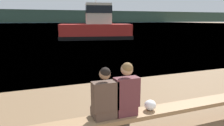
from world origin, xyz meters
TOP-DOWN VIEW (x-y plane):
  - water_surface at (0.00, 126.11)m, footprint 240.00×240.00m
  - far_shoreline at (0.00, 179.83)m, footprint 600.00×12.00m
  - bench_main at (-0.64, 2.27)m, footprint 6.82×0.42m
  - person_left at (-0.99, 2.27)m, footprint 0.45×0.39m
  - person_right at (-0.58, 2.27)m, footprint 0.45×0.39m
  - shopping_bag at (-0.05, 2.28)m, footprint 0.23×0.22m
  - tugboat_red at (5.50, 23.28)m, footprint 8.80×5.33m

SIDE VIEW (x-z plane):
  - water_surface at x=0.00m, z-range 0.00..0.00m
  - bench_main at x=-0.64m, z-range 0.16..0.66m
  - shopping_bag at x=-0.05m, z-range 0.50..0.70m
  - person_left at x=-0.99m, z-range 0.42..1.36m
  - person_right at x=-0.58m, z-range 0.43..1.43m
  - tugboat_red at x=5.50m, z-range -1.81..4.36m
  - far_shoreline at x=0.00m, z-range 0.00..9.50m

